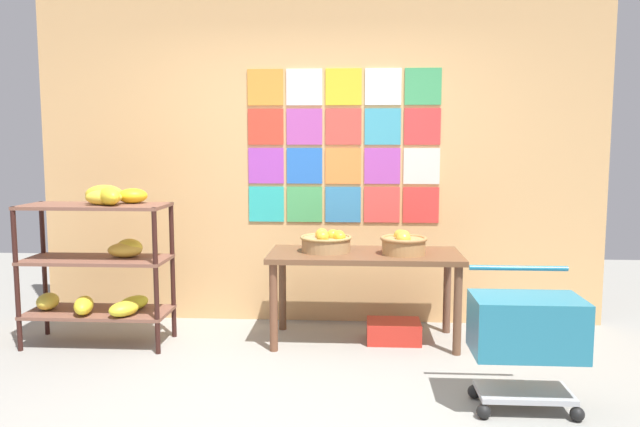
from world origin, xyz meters
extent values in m
plane|color=gray|center=(0.00, 0.00, 0.00)|extent=(9.66, 9.66, 0.00)
cube|color=tan|center=(0.00, 1.86, 1.41)|extent=(4.73, 0.06, 2.82)
cube|color=orange|center=(-0.44, 1.83, 1.97)|extent=(0.30, 0.01, 0.30)
cube|color=silver|center=(-0.12, 1.83, 1.97)|extent=(0.30, 0.01, 0.30)
cube|color=yellow|center=(0.21, 1.83, 1.97)|extent=(0.30, 0.01, 0.30)
cube|color=silver|center=(0.53, 1.83, 1.97)|extent=(0.30, 0.01, 0.30)
cube|color=#3EA15E|center=(0.85, 1.83, 1.97)|extent=(0.30, 0.01, 0.30)
cube|color=red|center=(-0.44, 1.83, 1.65)|extent=(0.30, 0.01, 0.30)
cube|color=#B048A5|center=(-0.12, 1.83, 1.65)|extent=(0.30, 0.01, 0.30)
cube|color=#C8463B|center=(0.21, 1.83, 1.65)|extent=(0.30, 0.01, 0.30)
cube|color=#3C9FBA|center=(0.53, 1.83, 1.65)|extent=(0.30, 0.01, 0.30)
cube|color=#D93939|center=(0.85, 1.83, 1.65)|extent=(0.30, 0.01, 0.30)
cube|color=purple|center=(-0.44, 1.83, 1.33)|extent=(0.30, 0.01, 0.30)
cube|color=blue|center=(-0.12, 1.83, 1.33)|extent=(0.30, 0.01, 0.30)
cube|color=orange|center=(0.21, 1.83, 1.33)|extent=(0.30, 0.01, 0.30)
cube|color=#AD46B1|center=(0.53, 1.83, 1.33)|extent=(0.30, 0.01, 0.30)
cube|color=silver|center=(0.85, 1.83, 1.33)|extent=(0.30, 0.01, 0.30)
cube|color=#2CB7B0|center=(-0.44, 1.83, 1.00)|extent=(0.30, 0.01, 0.30)
cube|color=#47A85E|center=(-0.12, 1.83, 1.00)|extent=(0.30, 0.01, 0.30)
cube|color=teal|center=(0.21, 1.83, 1.00)|extent=(0.30, 0.01, 0.30)
cube|color=#E44843|center=(0.53, 1.83, 1.00)|extent=(0.30, 0.01, 0.30)
cube|color=red|center=(0.85, 1.83, 1.00)|extent=(0.30, 0.01, 0.30)
cylinder|color=#321713|center=(-2.13, 0.92, 0.53)|extent=(0.04, 0.04, 1.06)
cylinder|color=#321713|center=(-1.10, 0.92, 0.53)|extent=(0.04, 0.04, 1.06)
cylinder|color=#321713|center=(-2.13, 1.32, 0.53)|extent=(0.04, 0.04, 1.06)
cylinder|color=#321713|center=(-1.10, 1.32, 0.53)|extent=(0.04, 0.04, 1.06)
cube|color=brown|center=(-1.62, 1.12, 0.24)|extent=(1.06, 0.43, 0.02)
ellipsoid|color=yellow|center=(-1.36, 1.16, 0.31)|extent=(0.24, 0.33, 0.10)
ellipsoid|color=yellow|center=(-1.69, 1.03, 0.32)|extent=(0.22, 0.32, 0.13)
ellipsoid|color=gold|center=(-2.02, 1.13, 0.32)|extent=(0.16, 0.21, 0.13)
ellipsoid|color=yellow|center=(-1.37, 0.99, 0.31)|extent=(0.26, 0.29, 0.11)
cube|color=brown|center=(-1.62, 1.12, 0.65)|extent=(1.06, 0.43, 0.02)
ellipsoid|color=yellow|center=(-1.40, 1.20, 0.73)|extent=(0.27, 0.25, 0.14)
ellipsoid|color=gold|center=(-1.42, 1.16, 0.71)|extent=(0.26, 0.16, 0.11)
cube|color=brown|center=(-1.62, 1.12, 1.05)|extent=(1.06, 0.43, 0.02)
ellipsoid|color=yellow|center=(-1.52, 1.07, 1.12)|extent=(0.28, 0.17, 0.11)
ellipsoid|color=yellow|center=(-1.48, 1.06, 1.13)|extent=(0.28, 0.31, 0.13)
ellipsoid|color=yellow|center=(-1.36, 1.22, 1.12)|extent=(0.26, 0.22, 0.11)
ellipsoid|color=yellow|center=(-1.57, 1.19, 1.13)|extent=(0.29, 0.16, 0.14)
cube|color=brown|center=(0.38, 1.30, 0.67)|extent=(1.44, 0.65, 0.04)
cylinder|color=brown|center=(-0.28, 1.04, 0.32)|extent=(0.06, 0.06, 0.65)
cylinder|color=brown|center=(1.05, 1.04, 0.32)|extent=(0.06, 0.06, 0.65)
cylinder|color=brown|center=(-0.28, 1.56, 0.32)|extent=(0.06, 0.06, 0.65)
cylinder|color=brown|center=(1.05, 1.56, 0.32)|extent=(0.06, 0.06, 0.65)
cylinder|color=#AC7C49|center=(0.67, 1.25, 0.75)|extent=(0.32, 0.32, 0.12)
torus|color=#A97644|center=(0.67, 1.25, 0.81)|extent=(0.35, 0.35, 0.03)
sphere|color=gold|center=(0.65, 1.34, 0.82)|extent=(0.09, 0.09, 0.09)
sphere|color=gold|center=(0.67, 1.26, 0.82)|extent=(0.10, 0.10, 0.10)
sphere|color=gold|center=(0.67, 1.25, 0.83)|extent=(0.09, 0.09, 0.09)
sphere|color=gold|center=(0.66, 1.23, 0.83)|extent=(0.09, 0.09, 0.09)
sphere|color=gold|center=(0.66, 1.16, 0.82)|extent=(0.11, 0.11, 0.11)
cylinder|color=#A57E50|center=(0.09, 1.33, 0.74)|extent=(0.37, 0.37, 0.11)
torus|color=#A7844B|center=(0.09, 1.33, 0.80)|extent=(0.39, 0.39, 0.02)
sphere|color=gold|center=(0.07, 1.33, 0.81)|extent=(0.08, 0.08, 0.08)
sphere|color=gold|center=(0.19, 1.30, 0.81)|extent=(0.10, 0.10, 0.10)
sphere|color=gold|center=(0.20, 1.27, 0.81)|extent=(0.08, 0.08, 0.08)
sphere|color=gold|center=(0.14, 1.33, 0.81)|extent=(0.10, 0.10, 0.10)
sphere|color=gold|center=(0.06, 1.34, 0.82)|extent=(0.10, 0.10, 0.10)
sphere|color=gold|center=(0.07, 1.21, 0.82)|extent=(0.09, 0.09, 0.09)
cube|color=red|center=(0.61, 1.30, 0.08)|extent=(0.41, 0.28, 0.16)
sphere|color=black|center=(1.03, 0.00, 0.04)|extent=(0.08, 0.08, 0.08)
sphere|color=black|center=(1.54, 0.00, 0.04)|extent=(0.08, 0.08, 0.08)
sphere|color=black|center=(1.03, 0.28, 0.04)|extent=(0.08, 0.08, 0.08)
sphere|color=black|center=(1.54, 0.28, 0.04)|extent=(0.08, 0.08, 0.08)
cube|color=#A5A8AD|center=(1.28, 0.14, 0.10)|extent=(0.52, 0.30, 0.03)
cube|color=teal|center=(1.28, 0.14, 0.49)|extent=(0.60, 0.38, 0.33)
cylinder|color=teal|center=(1.28, 0.36, 0.78)|extent=(0.57, 0.03, 0.03)
camera|label=1|loc=(0.33, -3.29, 1.51)|focal=34.52mm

